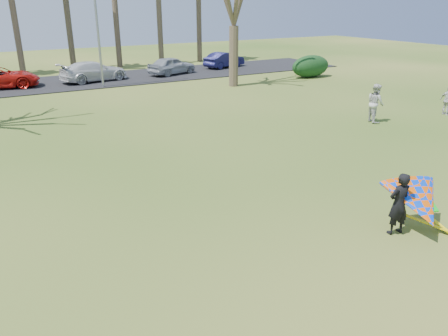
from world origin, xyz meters
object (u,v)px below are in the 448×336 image
streetlight (99,19)px  pedestrian_b (448,101)px  car_4 (172,65)px  car_5 (224,60)px  pedestrian_a (375,103)px  car_3 (94,71)px  kite_flyer (417,203)px

streetlight → pedestrian_b: (13.09, -16.58, -3.71)m
car_4 → car_5: size_ratio=1.02×
pedestrian_a → pedestrian_b: pedestrian_a is taller
car_3 → car_5: 11.80m
streetlight → pedestrian_a: 18.32m
pedestrian_a → kite_flyer: pedestrian_a is taller
car_3 → car_5: (11.73, 1.35, -0.05)m
pedestrian_b → kite_flyer: 14.03m
car_3 → car_4: bearing=-100.9°
car_4 → pedestrian_a: 18.44m
pedestrian_b → car_3: bearing=38.2°
car_3 → pedestrian_b: bearing=-156.9°
car_5 → kite_flyer: size_ratio=1.66×
car_4 → car_5: 5.71m
streetlight → car_4: streetlight is taller
car_5 → kite_flyer: 29.66m
car_5 → pedestrian_b: bearing=166.0°
pedestrian_a → kite_flyer: (-7.63, -8.22, -0.09)m
kite_flyer → pedestrian_a: bearing=47.2°
car_4 → pedestrian_a: size_ratio=2.17×
pedestrian_b → streetlight: bearing=41.8°
car_3 → car_5: size_ratio=1.22×
car_5 → car_4: bearing=84.8°
car_4 → kite_flyer: bearing=151.0°
car_3 → pedestrian_a: pedestrian_a is taller
car_4 → pedestrian_b: (7.03, -19.13, 0.00)m
streetlight → kite_flyer: bearing=-87.3°
car_3 → car_5: car_3 is taller
pedestrian_a → car_4: bearing=26.0°
pedestrian_a → car_5: bearing=9.2°
car_3 → pedestrian_b: pedestrian_b is taller
car_3 → pedestrian_b: (13.19, -19.06, -0.01)m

